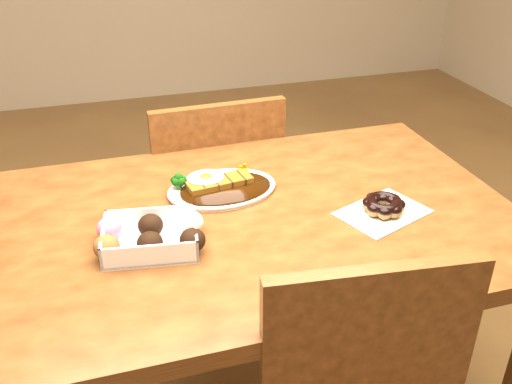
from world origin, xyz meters
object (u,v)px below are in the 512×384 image
object	(u,v)px
chair_far	(212,203)
table	(257,249)
pon_de_ring	(384,205)
katsu_curry_plate	(220,187)
donut_box	(150,235)

from	to	relation	value
chair_far	table	bearing A→B (deg)	87.76
pon_de_ring	katsu_curry_plate	bearing A→B (deg)	148.33
table	pon_de_ring	xyz separation A→B (m)	(0.28, -0.08, 0.12)
table	donut_box	distance (m)	0.29
donut_box	pon_de_ring	size ratio (longest dim) A/B	1.00
chair_far	pon_de_ring	distance (m)	0.73
table	katsu_curry_plate	distance (m)	0.18
chair_far	pon_de_ring	bearing A→B (deg)	112.38
pon_de_ring	chair_far	bearing A→B (deg)	114.29
katsu_curry_plate	pon_de_ring	xyz separation A→B (m)	(0.34, -0.21, 0.01)
katsu_curry_plate	pon_de_ring	size ratio (longest dim) A/B	1.19
table	pon_de_ring	bearing A→B (deg)	-15.87
table	chair_far	world-z (taller)	chair_far
chair_far	donut_box	world-z (taller)	chair_far
katsu_curry_plate	chair_far	bearing A→B (deg)	81.40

